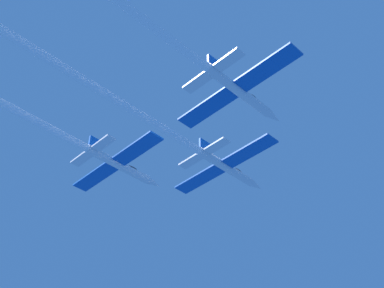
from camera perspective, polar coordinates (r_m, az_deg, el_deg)
jet_lead at (r=56.44m, az=-4.11°, el=2.25°), size 15.11×43.19×2.50m
jet_left_wing at (r=58.65m, az=-18.02°, el=3.07°), size 15.11×46.45×2.50m
jet_right_wing at (r=47.11m, az=-5.19°, el=13.36°), size 15.11×45.62×2.50m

